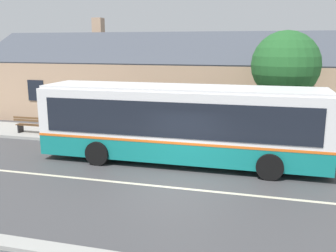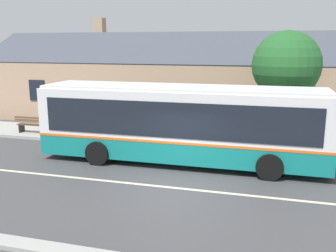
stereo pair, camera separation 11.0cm
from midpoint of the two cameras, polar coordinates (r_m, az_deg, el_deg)
ground_plane at (r=13.22m, az=1.07°, el=-9.39°), size 300.00×300.00×0.00m
sidewalk_far at (r=18.78m, az=5.60°, el=-2.55°), size 60.00×3.00×0.15m
lane_divider_stripe at (r=13.22m, az=1.07°, el=-9.38°), size 60.00×0.16×0.01m
community_building at (r=25.17m, az=5.31°, el=5.72°), size 28.47×8.37×6.71m
transit_bus at (r=15.52m, az=2.22°, el=0.59°), size 11.85×2.82×3.22m
bench_by_building at (r=21.58m, az=-19.91°, el=0.08°), size 1.75×0.51×0.94m
bench_down_street at (r=19.54m, az=-9.33°, el=-0.58°), size 1.68×0.51×0.94m
street_tree_primary at (r=18.74m, az=17.75°, el=8.77°), size 3.24×3.24×5.54m
bus_stop_sign at (r=17.33m, az=22.00°, el=0.63°), size 0.36×0.07×2.40m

